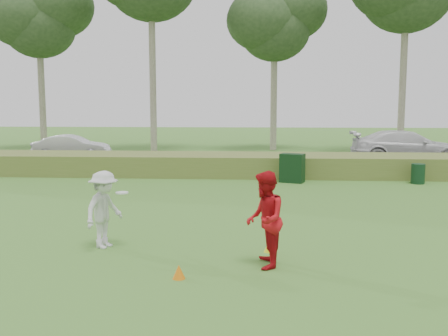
# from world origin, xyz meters

# --- Properties ---
(ground) EXTENTS (120.00, 120.00, 0.00)m
(ground) POSITION_xyz_m (0.00, 0.00, 0.00)
(ground) COLOR #377025
(ground) RESTS_ON ground
(reed_strip) EXTENTS (80.00, 3.00, 0.90)m
(reed_strip) POSITION_xyz_m (0.00, 12.00, 0.45)
(reed_strip) COLOR #55692A
(reed_strip) RESTS_ON ground
(park_road) EXTENTS (80.00, 6.00, 0.06)m
(park_road) POSITION_xyz_m (0.00, 17.00, 0.03)
(park_road) COLOR #2D2D2D
(park_road) RESTS_ON ground
(tree_2) EXTENTS (6.50, 6.50, 12.00)m
(tree_2) POSITION_xyz_m (-14.00, 24.00, 8.97)
(tree_2) COLOR gray
(tree_2) RESTS_ON ground
(tree_4) EXTENTS (6.24, 6.24, 11.50)m
(tree_4) POSITION_xyz_m (2.00, 24.50, 8.59)
(tree_4) COLOR gray
(tree_4) RESTS_ON ground
(player_white) EXTENTS (1.02, 1.23, 1.67)m
(player_white) POSITION_xyz_m (-2.34, 0.39, 0.83)
(player_white) COLOR silver
(player_white) RESTS_ON ground
(player_red) EXTENTS (0.71, 0.90, 1.84)m
(player_red) POSITION_xyz_m (1.09, -0.69, 0.92)
(player_red) COLOR red
(player_red) RESTS_ON ground
(cone_orange) EXTENTS (0.23, 0.23, 0.25)m
(cone_orange) POSITION_xyz_m (-0.43, -1.45, 0.13)
(cone_orange) COLOR orange
(cone_orange) RESTS_ON ground
(cone_yellow) EXTENTS (0.20, 0.20, 0.22)m
(cone_yellow) POSITION_xyz_m (1.19, 0.28, 0.11)
(cone_yellow) COLOR yellow
(cone_yellow) RESTS_ON ground
(utility_cabinet) EXTENTS (1.06, 0.86, 1.15)m
(utility_cabinet) POSITION_xyz_m (2.32, 9.92, 0.57)
(utility_cabinet) COLOR black
(utility_cabinet) RESTS_ON ground
(trash_bin) EXTENTS (0.53, 0.53, 0.78)m
(trash_bin) POSITION_xyz_m (7.23, 9.91, 0.39)
(trash_bin) COLOR black
(trash_bin) RESTS_ON ground
(car_mid) EXTENTS (4.27, 1.89, 1.36)m
(car_mid) POSITION_xyz_m (-9.36, 17.06, 0.74)
(car_mid) COLOR silver
(car_mid) RESTS_ON park_road
(car_right) EXTENTS (5.94, 2.75, 1.68)m
(car_right) POSITION_xyz_m (8.77, 16.77, 0.90)
(car_right) COLOR silver
(car_right) RESTS_ON park_road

